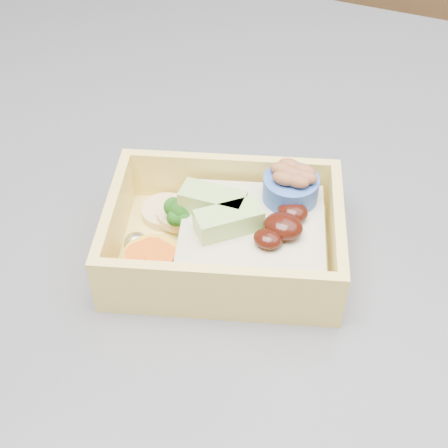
% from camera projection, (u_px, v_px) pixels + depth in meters
% --- Properties ---
extents(bento_box, '(0.19, 0.17, 0.06)m').
position_uv_depth(bento_box, '(232.00, 233.00, 0.45)').
color(bento_box, '#F4D665').
rests_on(bento_box, island).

